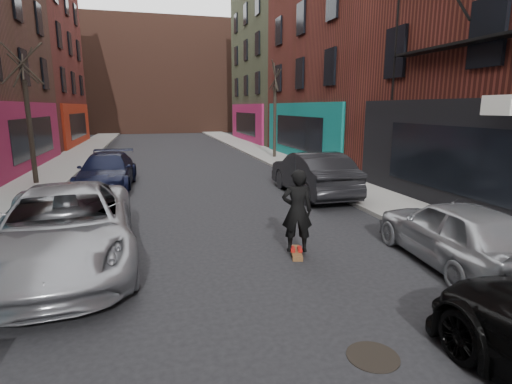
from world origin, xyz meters
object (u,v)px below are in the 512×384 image
parked_right_end (313,174)px  parked_right_far (456,232)px  skateboarder (297,211)px  parked_left_far (65,228)px  tree_left_far (27,104)px  tree_right_far (275,102)px  skateboard (296,253)px  manhole (373,357)px  parked_left_end (107,171)px

parked_right_end → parked_right_far: bearing=92.3°
parked_right_end → skateboarder: (-2.76, -5.70, 0.21)m
parked_left_far → skateboarder: size_ratio=3.18×
tree_left_far → parked_right_far: size_ratio=1.56×
tree_right_far → parked_right_end: 11.17m
tree_left_far → skateboard: bearing=-53.1°
parked_right_far → skateboarder: (-3.01, 1.37, 0.31)m
skateboard → manhole: (-0.32, -3.78, -0.04)m
tree_left_far → tree_right_far: size_ratio=0.96×
tree_left_far → parked_left_end: bearing=-26.8°
manhole → tree_right_far: bearing=76.3°
tree_right_far → manhole: (-4.93, -20.17, -3.52)m
parked_left_far → parked_left_end: 8.17m
tree_right_far → skateboarder: size_ratio=3.67×
skateboard → skateboarder: skateboarder is taller
parked_left_far → parked_right_far: 8.12m
tree_right_far → parked_right_end: size_ratio=1.37×
parked_right_end → parked_left_far: bearing=33.6°
tree_left_far → manhole: size_ratio=9.29×
parked_left_end → parked_right_end: size_ratio=1.00×
tree_left_far → parked_left_far: bearing=-73.1°
skateboarder → manhole: skateboarder is taller
skateboarder → tree_left_far: bearing=-38.3°
manhole → skateboarder: bearing=85.2°
parked_left_far → skateboard: size_ratio=7.35×
skateboarder → manhole: (-0.32, -3.78, -1.02)m
tree_left_far → skateboarder: tree_left_far is taller
skateboarder → manhole: 3.93m
skateboard → parked_right_end: bearing=79.0°
tree_right_far → skateboard: tree_right_far is taller
parked_left_far → parked_right_end: bearing=28.9°
skateboard → tree_right_far: bearing=89.1°
tree_left_far → parked_left_end: size_ratio=1.31×
tree_left_far → parked_left_far: tree_left_far is taller
parked_right_end → skateboard: (-2.76, -5.70, -0.77)m
parked_left_far → parked_left_end: bearing=85.1°
parked_right_far → skateboarder: bearing=-19.1°
parked_left_far → parked_right_far: size_ratio=1.41×
tree_left_far → tree_right_far: 13.78m
parked_right_end → skateboarder: 6.34m
parked_right_end → manhole: 10.01m
parked_right_far → manhole: size_ratio=5.96×
parked_left_far → skateboarder: skateboarder is taller
parked_left_far → parked_right_far: bearing=-19.2°
skateboarder → tree_right_far: bearing=-90.9°
parked_left_far → parked_left_end: parked_left_far is taller
tree_right_far → parked_right_far: 18.05m
parked_left_far → manhole: bearing=-49.2°
tree_left_far → skateboard: size_ratio=8.12×
tree_left_far → parked_left_end: (3.00, -1.52, -2.66)m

